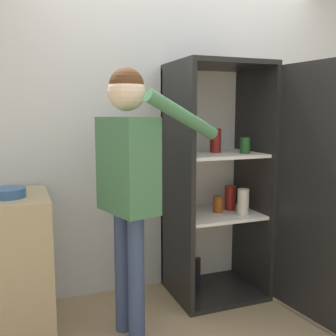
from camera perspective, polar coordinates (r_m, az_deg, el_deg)
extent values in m
cube|color=silver|center=(3.29, 1.41, 5.06)|extent=(7.00, 0.06, 2.55)
cube|color=black|center=(3.37, 6.73, -17.13)|extent=(0.70, 0.61, 0.04)
cube|color=black|center=(3.06, 7.30, 14.62)|extent=(0.70, 0.61, 0.04)
cube|color=white|center=(3.35, 4.71, -1.22)|extent=(0.70, 0.03, 1.75)
cube|color=black|center=(2.96, 1.30, -2.45)|extent=(0.04, 0.61, 1.75)
cube|color=black|center=(3.26, 12.17, -1.62)|extent=(0.03, 0.61, 1.75)
cube|color=white|center=(3.15, 6.92, -6.59)|extent=(0.63, 0.54, 0.02)
cube|color=white|center=(3.06, 7.07, 2.00)|extent=(0.63, 0.54, 0.02)
cube|color=black|center=(2.80, 20.81, -3.57)|extent=(0.13, 0.70, 1.75)
cylinder|color=#1E5123|center=(3.03, 11.12, 3.23)|extent=(0.08, 0.08, 0.12)
cylinder|color=black|center=(3.31, 4.27, -14.90)|extent=(0.05, 0.05, 0.25)
cylinder|color=#9E4C19|center=(3.13, 7.25, -5.27)|extent=(0.08, 0.08, 0.13)
cylinder|color=maroon|center=(3.23, 8.99, -4.27)|extent=(0.09, 0.09, 0.20)
cylinder|color=maroon|center=(3.08, 6.90, 3.99)|extent=(0.09, 0.09, 0.19)
cylinder|color=#723884|center=(3.45, 3.46, -15.22)|extent=(0.07, 0.07, 0.10)
cylinder|color=beige|center=(3.08, 10.85, -4.86)|extent=(0.09, 0.09, 0.20)
cylinder|color=#384770|center=(2.69, -6.60, -14.56)|extent=(0.10, 0.10, 0.83)
cylinder|color=#384770|center=(2.56, -4.63, -15.76)|extent=(0.10, 0.10, 0.83)
cube|color=#3F724C|center=(2.43, -5.88, 0.41)|extent=(0.33, 0.46, 0.59)
sphere|color=beige|center=(2.41, -6.03, 10.91)|extent=(0.23, 0.23, 0.23)
sphere|color=#4C2D19|center=(2.42, -6.05, 11.86)|extent=(0.21, 0.21, 0.21)
cylinder|color=#3F724C|center=(2.63, -8.46, 0.30)|extent=(0.08, 0.08, 0.56)
cylinder|color=#3F724C|center=(2.37, 2.15, 7.59)|extent=(0.54, 0.23, 0.31)
cylinder|color=#335B8E|center=(2.66, -22.25, -3.35)|extent=(0.22, 0.22, 0.06)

